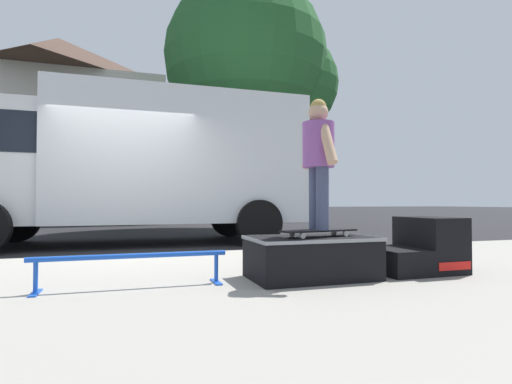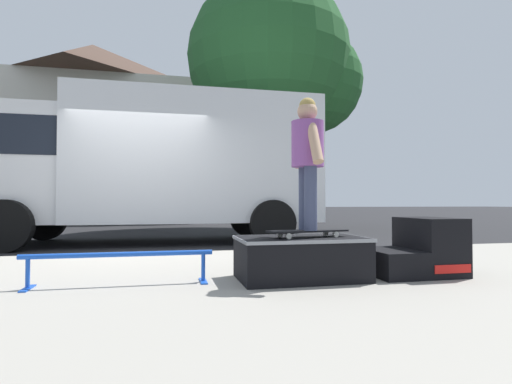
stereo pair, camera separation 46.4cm
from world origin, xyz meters
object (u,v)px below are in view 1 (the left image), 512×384
at_px(skate_box, 312,256).
at_px(grind_rail, 132,262).
at_px(skateboard, 319,231).
at_px(box_truck, 132,161).
at_px(street_tree_main, 255,66).
at_px(skater_kid, 318,153).
at_px(kicker_ramp, 419,249).

height_order(skate_box, grind_rail, skate_box).
bearing_deg(skateboard, box_truck, 107.48).
relative_size(grind_rail, street_tree_main, 0.20).
bearing_deg(street_tree_main, box_truck, -135.38).
relative_size(grind_rail, skater_kid, 1.30).
relative_size(skateboard, box_truck, 0.12).
distance_m(skate_box, kicker_ramp, 1.25).
bearing_deg(skate_box, skateboard, -41.18).
relative_size(skateboard, skater_kid, 0.64).
bearing_deg(box_truck, grind_rail, -90.66).
distance_m(kicker_ramp, skater_kid, 1.53).
height_order(skate_box, kicker_ramp, kicker_ramp).
bearing_deg(skate_box, kicker_ramp, -0.02).
bearing_deg(kicker_ramp, skateboard, -177.74).
distance_m(skate_box, street_tree_main, 10.55).
xyz_separation_m(kicker_ramp, skater_kid, (-1.19, -0.05, 0.97)).
distance_m(kicker_ramp, street_tree_main, 10.34).
bearing_deg(kicker_ramp, skater_kid, -177.74).
relative_size(skate_box, skateboard, 1.48).
xyz_separation_m(grind_rail, skater_kid, (1.70, -0.13, 0.98)).
distance_m(skateboard, skater_kid, 0.75).
distance_m(kicker_ramp, grind_rail, 2.89).
bearing_deg(skateboard, skater_kid, 104.04).
bearing_deg(skateboard, street_tree_main, 75.97).
distance_m(grind_rail, box_truck, 5.25).
bearing_deg(street_tree_main, grind_rail, -113.94).
xyz_separation_m(skateboard, street_tree_main, (2.26, 9.04, 4.76)).
height_order(skater_kid, street_tree_main, street_tree_main).
xyz_separation_m(grind_rail, skateboard, (1.70, -0.13, 0.23)).
bearing_deg(skateboard, skate_box, 138.82).
bearing_deg(skate_box, street_tree_main, 75.57).
xyz_separation_m(skate_box, kicker_ramp, (1.25, -0.00, 0.02)).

